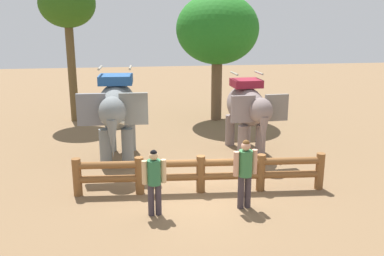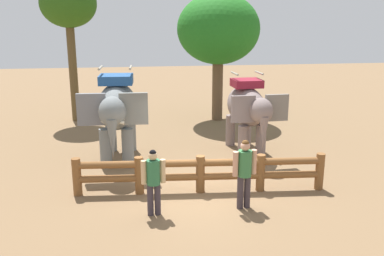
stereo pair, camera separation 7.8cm
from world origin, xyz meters
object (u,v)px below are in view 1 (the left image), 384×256
Objects in this scene: log_fence at (201,171)px; elephant_center at (247,109)px; tree_back_center at (217,30)px; tourist_man_in_blue at (154,178)px; tree_far_left at (67,7)px; elephant_near_left at (117,110)px; tourist_woman_in_black at (245,169)px.

log_fence is 4.00m from elephant_center.
elephant_center is 5.65m from tree_back_center.
elephant_center is 5.68m from tourist_man_in_blue.
tree_back_center is (6.55, -0.73, -0.99)m from tree_far_left.
tree_back_center is at bearing 90.74° from elephant_center.
elephant_center is 1.98× the size of tourist_man_in_blue.
tree_back_center is at bearing 75.63° from log_fence.
tourist_man_in_blue is 0.29× the size of tree_back_center.
elephant_near_left is 7.19m from tree_far_left.
tourist_man_in_blue is at bearing -178.23° from tourist_woman_in_black.
tourist_man_in_blue is at bearing -137.96° from log_fence.
tree_back_center reaches higher than log_fence.
tree_back_center is at bearing -6.39° from tree_far_left.
log_fence is 4.14× the size of tourist_man_in_blue.
tourist_woman_in_black is at bearing -51.86° from elephant_near_left.
tourist_woman_in_black reaches higher than tourist_man_in_blue.
elephant_near_left is 4.50m from elephant_center.
tree_back_center reaches higher than elephant_near_left.
elephant_near_left is 0.64× the size of tree_back_center.
elephant_near_left reaches higher than log_fence.
elephant_near_left is at bearing -130.05° from tree_back_center.
tree_far_left reaches higher than log_fence.
tourist_woman_in_black is 12.17m from tree_far_left.
tree_back_center is (1.18, 9.39, 3.08)m from tourist_woman_in_black.
tree_far_left is (-5.37, 10.13, 4.07)m from tourist_woman_in_black.
tree_far_left reaches higher than tree_back_center.
tree_far_left is (-2.13, 6.00, 3.35)m from elephant_near_left.
log_fence is at bearing -63.72° from tree_far_left.
tourist_woman_in_black is (0.93, -1.14, 0.44)m from log_fence.
tree_far_left is at bearing 116.28° from log_fence.
tourist_man_in_blue is at bearing -110.06° from tree_back_center.
elephant_near_left is at bearing 128.14° from tourist_woman_in_black.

